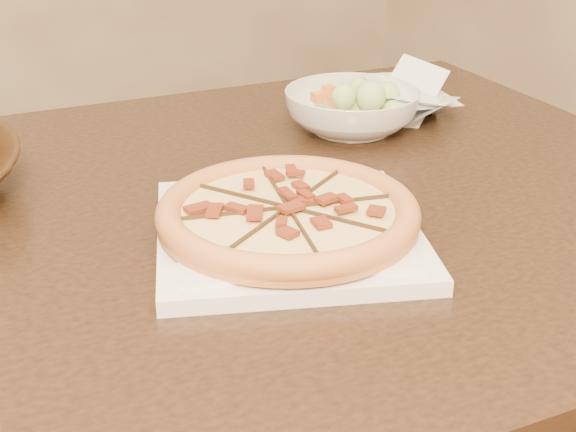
# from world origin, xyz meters

# --- Properties ---
(dining_table) EXTENTS (1.57, 1.09, 0.75)m
(dining_table) POSITION_xyz_m (0.15, -0.01, 0.66)
(dining_table) COLOR #352112
(dining_table) RESTS_ON floor
(plate) EXTENTS (0.37, 0.37, 0.02)m
(plate) POSITION_xyz_m (0.27, -0.14, 0.76)
(plate) COLOR white
(plate) RESTS_ON dining_table
(pizza) EXTENTS (0.29, 0.29, 0.03)m
(pizza) POSITION_xyz_m (0.27, -0.14, 0.78)
(pizza) COLOR #D99850
(pizza) RESTS_ON plate
(salad_bowl) EXTENTS (0.20, 0.20, 0.06)m
(salad_bowl) POSITION_xyz_m (0.54, 0.13, 0.78)
(salad_bowl) COLOR white
(salad_bowl) RESTS_ON dining_table
(salad) EXTENTS (0.09, 0.11, 0.04)m
(salad) POSITION_xyz_m (0.54, 0.13, 0.83)
(salad) COLOR #BAE574
(salad) RESTS_ON salad_bowl
(cling_film) EXTENTS (0.15, 0.13, 0.05)m
(cling_film) POSITION_xyz_m (0.65, 0.13, 0.78)
(cling_film) COLOR silver
(cling_film) RESTS_ON dining_table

